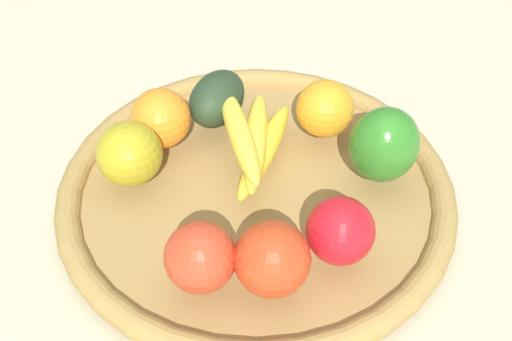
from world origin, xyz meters
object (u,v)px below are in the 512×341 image
object	(u,v)px
banana_bunch	(252,142)
orange_1	(161,118)
apple_0	(340,231)
avocado	(217,98)
apple_2	(200,257)
orange_0	(325,108)
apple_3	(272,259)
bell_pepper	(384,145)
apple_1	(129,154)

from	to	relation	value
banana_bunch	orange_1	bearing A→B (deg)	-16.25
apple_0	avocado	world-z (taller)	apple_0
apple_2	avocado	world-z (taller)	apple_2
orange_0	apple_0	distance (m)	0.19
orange_1	avocado	distance (m)	0.08
banana_bunch	apple_2	size ratio (longest dim) A/B	2.43
banana_bunch	apple_3	size ratio (longest dim) A/B	2.29
orange_0	apple_2	xyz separation A→B (m)	(0.14, 0.23, 0.00)
orange_0	apple_3	bearing A→B (deg)	73.31
banana_bunch	orange_1	xyz separation A→B (m)	(0.11, -0.03, 0.01)
bell_pepper	avocado	distance (m)	0.22
orange_0	apple_2	world-z (taller)	apple_2
bell_pepper	orange_0	world-z (taller)	bell_pepper
apple_2	avocado	bearing A→B (deg)	-91.89
apple_1	apple_3	size ratio (longest dim) A/B	0.98
apple_2	apple_3	size ratio (longest dim) A/B	0.94
bell_pepper	apple_1	bearing A→B (deg)	162.86
apple_1	avocado	bearing A→B (deg)	-131.55
bell_pepper	orange_0	distance (m)	0.10
avocado	apple_1	distance (m)	0.14
orange_1	apple_0	world-z (taller)	orange_1
banana_bunch	bell_pepper	size ratio (longest dim) A/B	1.90
apple_1	apple_3	distance (m)	0.22
apple_1	apple_0	bearing A→B (deg)	153.15
avocado	apple_3	world-z (taller)	apple_3
banana_bunch	orange_1	size ratio (longest dim) A/B	2.42
apple_3	avocado	bearing A→B (deg)	-76.65
orange_0	apple_3	world-z (taller)	apple_3
banana_bunch	bell_pepper	distance (m)	0.15
apple_1	apple_3	world-z (taller)	apple_3
orange_1	apple_3	distance (m)	0.25
apple_0	avocado	distance (m)	0.25
orange_1	orange_0	size ratio (longest dim) A/B	1.03
orange_1	bell_pepper	xyz separation A→B (m)	(-0.25, 0.06, 0.01)
orange_0	avocado	xyz separation A→B (m)	(0.13, -0.03, -0.00)
orange_1	apple_0	xyz separation A→B (m)	(-0.19, 0.18, -0.00)
apple_2	apple_1	world-z (taller)	apple_1
avocado	apple_3	size ratio (longest dim) A/B	1.18
banana_bunch	orange_1	distance (m)	0.11
apple_3	orange_0	bearing A→B (deg)	-106.69
bell_pepper	apple_3	xyz separation A→B (m)	(0.13, 0.15, -0.01)
banana_bunch	apple_0	bearing A→B (deg)	121.14
orange_0	apple_3	distance (m)	0.24
apple_1	apple_2	bearing A→B (deg)	120.34
orange_1	apple_0	bearing A→B (deg)	137.95
apple_2	avocado	distance (m)	0.25
avocado	apple_0	bearing A→B (deg)	120.69
apple_3	bell_pepper	bearing A→B (deg)	-129.83
avocado	orange_1	bearing A→B (deg)	34.03
banana_bunch	apple_2	xyz separation A→B (m)	(0.05, 0.18, 0.01)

